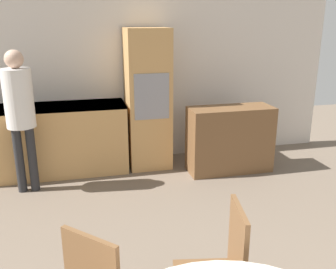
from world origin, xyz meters
name	(u,v)px	position (x,y,z in m)	size (l,w,h in m)	color
wall_back	(130,71)	(0.00, 5.54, 1.30)	(6.05, 0.05, 2.60)	silver
kitchen_counter	(49,139)	(-1.16, 5.20, 0.48)	(2.03, 0.60, 0.93)	tan
oven_unit	(148,99)	(0.19, 5.21, 0.95)	(0.57, 0.59, 1.90)	tan
sideboard	(230,139)	(1.22, 4.73, 0.45)	(1.13, 0.45, 0.89)	brown
chair_far_right	(222,268)	(0.05, 2.08, 0.52)	(0.47, 0.47, 0.94)	brown
person_standing	(20,106)	(-1.40, 4.70, 1.05)	(0.33, 0.33, 1.69)	#262628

